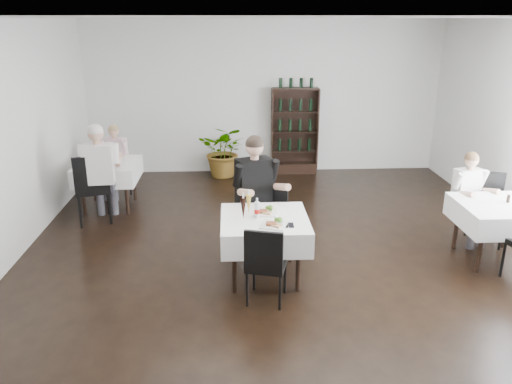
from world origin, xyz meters
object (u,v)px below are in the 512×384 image
diner_main (257,188)px  wine_shelf (295,132)px  main_table (264,229)px  potted_tree (225,151)px

diner_main → wine_shelf: bearing=75.5°
wine_shelf → main_table: size_ratio=1.70×
wine_shelf → diner_main: size_ratio=1.09×
wine_shelf → potted_tree: (-1.40, -0.19, -0.32)m
wine_shelf → potted_tree: wine_shelf is taller
potted_tree → wine_shelf: bearing=7.6°
potted_tree → diner_main: size_ratio=0.65×
wine_shelf → diner_main: wine_shelf is taller
wine_shelf → potted_tree: size_ratio=1.68×
main_table → diner_main: 0.71m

